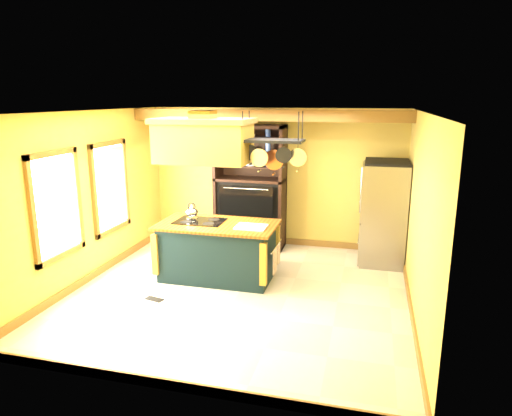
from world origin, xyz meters
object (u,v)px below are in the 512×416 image
at_px(range_hood, 203,140).
at_px(pot_rack, 273,148).
at_px(hutch, 251,201).
at_px(refrigerator, 383,215).
at_px(kitchen_island, 218,250).

height_order(range_hood, pot_rack, same).
relative_size(pot_rack, hutch, 0.41).
xyz_separation_m(range_hood, pot_rack, (1.10, 0.01, -0.10)).
bearing_deg(refrigerator, range_hood, -153.09).
distance_m(kitchen_island, hutch, 1.82).
bearing_deg(kitchen_island, pot_rack, 0.62).
bearing_deg(kitchen_island, hutch, 87.16).
xyz_separation_m(kitchen_island, pot_rack, (0.91, 0.01, 1.69)).
distance_m(range_hood, pot_rack, 1.11).
relative_size(kitchen_island, hutch, 0.80).
xyz_separation_m(kitchen_island, range_hood, (-0.20, -0.00, 1.79)).
height_order(refrigerator, hutch, hutch).
height_order(kitchen_island, hutch, hutch).
relative_size(range_hood, refrigerator, 0.84).
height_order(kitchen_island, pot_rack, pot_rack).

